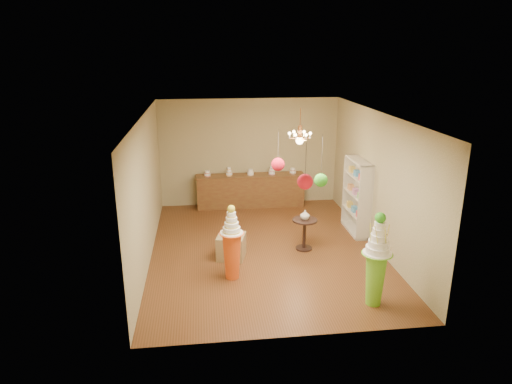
{
  "coord_description": "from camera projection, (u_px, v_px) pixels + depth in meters",
  "views": [
    {
      "loc": [
        -1.33,
        -9.24,
        4.31
      ],
      "look_at": [
        -0.21,
        0.0,
        1.36
      ],
      "focal_mm": 32.0,
      "sensor_mm": 36.0,
      "label": 1
    }
  ],
  "objects": [
    {
      "name": "pom_red_left",
      "position": [
        278.0,
        164.0,
        7.87
      ],
      "size": [
        0.23,
        0.23,
        0.73
      ],
      "color": "#3A3029",
      "rests_on": "ceiling"
    },
    {
      "name": "wall_left",
      "position": [
        146.0,
        190.0,
        9.45
      ],
      "size": [
        0.04,
        6.5,
        3.0
      ],
      "primitive_type": "cube",
      "color": "tan",
      "rests_on": "ground"
    },
    {
      "name": "pom_green_mid",
      "position": [
        321.0,
        180.0,
        7.5
      ],
      "size": [
        0.22,
        0.22,
        0.88
      ],
      "color": "#3A3029",
      "rests_on": "ceiling"
    },
    {
      "name": "burlap_riser",
      "position": [
        231.0,
        246.0,
        9.74
      ],
      "size": [
        0.69,
        0.69,
        0.51
      ],
      "primitive_type": "cube",
      "rotation": [
        0.0,
        0.0,
        -0.26
      ],
      "color": "olive",
      "rests_on": "floor"
    },
    {
      "name": "vase",
      "position": [
        305.0,
        215.0,
        9.98
      ],
      "size": [
        0.24,
        0.24,
        0.21
      ],
      "primitive_type": "imported",
      "rotation": [
        0.0,
        0.0,
        0.17
      ],
      "color": "beige",
      "rests_on": "round_table"
    },
    {
      "name": "wall_front",
      "position": [
        297.0,
        249.0,
        6.67
      ],
      "size": [
        5.0,
        0.04,
        3.0
      ],
      "primitive_type": "cube",
      "color": "tan",
      "rests_on": "ground"
    },
    {
      "name": "pedestal_orange",
      "position": [
        232.0,
        249.0,
        8.78
      ],
      "size": [
        0.55,
        0.55,
        1.5
      ],
      "rotation": [
        0.0,
        0.0,
        0.28
      ],
      "color": "#E3531A",
      "rests_on": "floor"
    },
    {
      "name": "pom_red_right",
      "position": [
        305.0,
        182.0,
        6.74
      ],
      "size": [
        0.23,
        0.23,
        0.7
      ],
      "color": "#3A3029",
      "rests_on": "ceiling"
    },
    {
      "name": "shelving_unit",
      "position": [
        357.0,
        196.0,
        10.95
      ],
      "size": [
        0.33,
        1.2,
        1.8
      ],
      "color": "beige",
      "rests_on": "floor"
    },
    {
      "name": "ceiling",
      "position": [
        266.0,
        115.0,
        9.29
      ],
      "size": [
        6.5,
        6.5,
        0.0
      ],
      "primitive_type": "plane",
      "rotation": [
        3.14,
        0.0,
        0.0
      ],
      "color": "silver",
      "rests_on": "ground"
    },
    {
      "name": "sideboard",
      "position": [
        251.0,
        190.0,
        12.86
      ],
      "size": [
        3.04,
        0.54,
        1.16
      ],
      "color": "brown",
      "rests_on": "floor"
    },
    {
      "name": "wall_back",
      "position": [
        249.0,
        152.0,
        12.82
      ],
      "size": [
        5.0,
        0.04,
        3.0
      ],
      "primitive_type": "cube",
      "color": "tan",
      "rests_on": "ground"
    },
    {
      "name": "round_table",
      "position": [
        304.0,
        230.0,
        10.09
      ],
      "size": [
        0.61,
        0.61,
        0.71
      ],
      "rotation": [
        0.0,
        0.0,
        -0.11
      ],
      "color": "black",
      "rests_on": "floor"
    },
    {
      "name": "wall_right",
      "position": [
        378.0,
        181.0,
        10.03
      ],
      "size": [
        0.04,
        6.5,
        3.0
      ],
      "primitive_type": "cube",
      "color": "tan",
      "rests_on": "ground"
    },
    {
      "name": "floor",
      "position": [
        265.0,
        250.0,
        10.2
      ],
      "size": [
        6.5,
        6.5,
        0.0
      ],
      "primitive_type": "plane",
      "color": "#563017",
      "rests_on": "ground"
    },
    {
      "name": "pedestal_green",
      "position": [
        376.0,
        267.0,
        7.83
      ],
      "size": [
        0.6,
        0.6,
        1.71
      ],
      "rotation": [
        0.0,
        0.0,
        0.23
      ],
      "color": "#71CB2C",
      "rests_on": "floor"
    },
    {
      "name": "chandelier",
      "position": [
        300.0,
        138.0,
        10.58
      ],
      "size": [
        0.62,
        0.62,
        0.85
      ],
      "rotation": [
        0.0,
        0.0,
        -0.11
      ],
      "color": "#E18E4F",
      "rests_on": "ceiling"
    }
  ]
}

